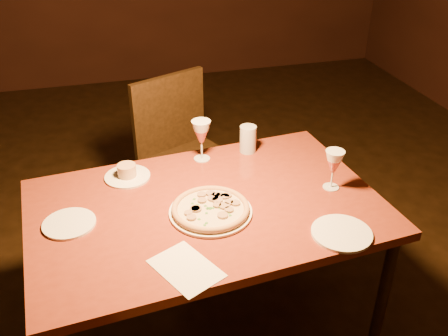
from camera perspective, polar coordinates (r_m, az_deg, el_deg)
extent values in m
cube|color=maroon|center=(2.00, -2.05, -4.64)|extent=(1.45, 1.00, 0.04)
cylinder|color=black|center=(2.47, -19.05, -9.47)|extent=(0.05, 0.05, 0.70)
cylinder|color=black|center=(2.23, 17.59, -14.33)|extent=(0.05, 0.05, 0.70)
cylinder|color=black|center=(2.71, 8.22, -3.88)|extent=(0.05, 0.05, 0.70)
cube|color=black|center=(2.75, -3.61, 0.38)|extent=(0.60, 0.60, 0.04)
cube|color=black|center=(2.80, -6.32, 6.29)|extent=(0.43, 0.21, 0.43)
cylinder|color=black|center=(2.68, -4.33, -7.13)|extent=(0.04, 0.04, 0.46)
cylinder|color=black|center=(2.93, -8.48, -3.64)|extent=(0.04, 0.04, 0.46)
cylinder|color=black|center=(2.86, 1.72, -4.30)|extent=(0.04, 0.04, 0.46)
cylinder|color=black|center=(3.10, -2.70, -1.26)|extent=(0.04, 0.04, 0.46)
cylinder|color=white|center=(1.93, -1.54, -5.03)|extent=(0.32, 0.32, 0.01)
cylinder|color=#D0BA8F|center=(1.93, -1.54, -4.75)|extent=(0.29, 0.29, 0.01)
torus|color=tan|center=(1.92, -1.55, -4.61)|extent=(0.30, 0.30, 0.02)
cylinder|color=white|center=(2.19, -10.97, -0.96)|extent=(0.20, 0.20, 0.01)
cylinder|color=tan|center=(2.18, -11.05, -0.26)|extent=(0.08, 0.08, 0.05)
cylinder|color=#AEB5BE|center=(2.33, 2.76, 3.32)|extent=(0.08, 0.08, 0.13)
cylinder|color=white|center=(1.96, -17.27, -6.08)|extent=(0.20, 0.20, 0.01)
cylinder|color=white|center=(1.88, 13.29, -7.26)|extent=(0.22, 0.22, 0.01)
cube|color=white|center=(1.70, -4.36, -11.36)|extent=(0.25, 0.29, 0.00)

